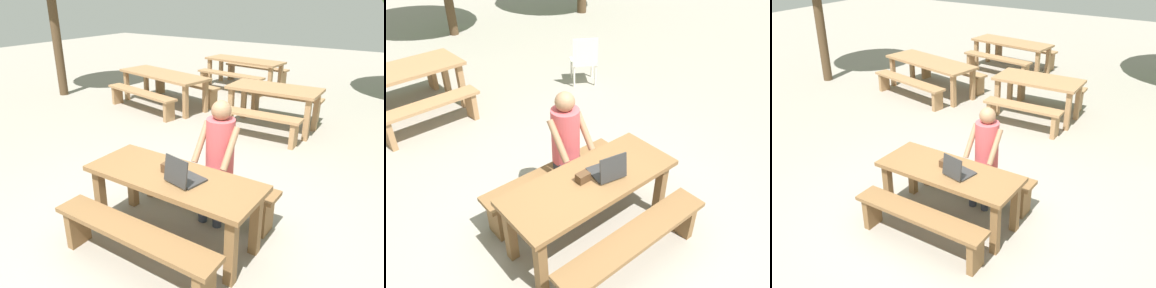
{
  "view_description": "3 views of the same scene",
  "coord_description": "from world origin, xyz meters",
  "views": [
    {
      "loc": [
        1.87,
        -2.45,
        2.32
      ],
      "look_at": [
        0.05,
        0.25,
        0.97
      ],
      "focal_mm": 33.96,
      "sensor_mm": 36.0,
      "label": 1
    },
    {
      "loc": [
        -1.91,
        -2.1,
        3.04
      ],
      "look_at": [
        0.05,
        0.25,
        0.97
      ],
      "focal_mm": 36.32,
      "sensor_mm": 36.0,
      "label": 2
    },
    {
      "loc": [
        2.55,
        -3.66,
        3.28
      ],
      "look_at": [
        0.05,
        0.25,
        0.97
      ],
      "focal_mm": 40.43,
      "sensor_mm": 36.0,
      "label": 3
    }
  ],
  "objects": [
    {
      "name": "bench_rear_north",
      "position": [
        -0.48,
        4.33,
        0.34
      ],
      "size": [
        1.46,
        0.35,
        0.47
      ],
      "rotation": [
        0.0,
        0.0,
        0.03
      ],
      "color": "#9E754C",
      "rests_on": "ground"
    },
    {
      "name": "picnic_table_mid",
      "position": [
        -2.3,
        6.18,
        0.63
      ],
      "size": [
        2.09,
        0.93,
        0.74
      ],
      "rotation": [
        0.0,
        0.0,
        -0.1
      ],
      "color": "#9E754C",
      "rests_on": "ground"
    },
    {
      "name": "small_pouch",
      "position": [
        -0.07,
        0.03,
        0.76
      ],
      "size": [
        0.13,
        0.08,
        0.09
      ],
      "color": "#4C331E",
      "rests_on": "picnic_table_front"
    },
    {
      "name": "bench_rear_south",
      "position": [
        -0.43,
        2.94,
        0.34
      ],
      "size": [
        1.46,
        0.35,
        0.47
      ],
      "rotation": [
        0.0,
        0.0,
        0.03
      ],
      "color": "#9E754C",
      "rests_on": "ground"
    },
    {
      "name": "picnic_table_front",
      "position": [
        0.0,
        0.0,
        0.6
      ],
      "size": [
        1.75,
        0.69,
        0.72
      ],
      "color": "brown",
      "rests_on": "ground"
    },
    {
      "name": "picnic_table_distant",
      "position": [
        -3.01,
        3.69,
        0.62
      ],
      "size": [
        2.27,
        1.17,
        0.72
      ],
      "rotation": [
        0.0,
        0.0,
        -0.19
      ],
      "color": "#9E754C",
      "rests_on": "ground"
    },
    {
      "name": "bench_distant_south",
      "position": [
        -3.13,
        3.07,
        0.33
      ],
      "size": [
        1.97,
        0.67,
        0.44
      ],
      "rotation": [
        0.0,
        0.0,
        -0.19
      ],
      "color": "#9E754C",
      "rests_on": "ground"
    },
    {
      "name": "bench_far",
      "position": [
        0.0,
        0.6,
        0.34
      ],
      "size": [
        1.67,
        0.3,
        0.46
      ],
      "color": "brown",
      "rests_on": "ground"
    },
    {
      "name": "picnic_table_rear",
      "position": [
        -0.45,
        3.64,
        0.64
      ],
      "size": [
        1.63,
        0.83,
        0.77
      ],
      "rotation": [
        0.0,
        0.0,
        0.03
      ],
      "color": "#9E754C",
      "rests_on": "ground"
    },
    {
      "name": "laptop",
      "position": [
        0.16,
        -0.06,
        0.78
      ],
      "size": [
        0.34,
        0.35,
        0.27
      ],
      "rotation": [
        0.0,
        0.0,
        2.94
      ],
      "color": "#2D2D2D",
      "rests_on": "picnic_table_front"
    },
    {
      "name": "bench_mid_north",
      "position": [
        -2.23,
        6.81,
        0.36
      ],
      "size": [
        1.85,
        0.48,
        0.47
      ],
      "rotation": [
        0.0,
        0.0,
        -0.1
      ],
      "color": "#9E754C",
      "rests_on": "ground"
    },
    {
      "name": "ground_plane",
      "position": [
        0.0,
        0.0,
        0.0
      ],
      "size": [
        30.0,
        30.0,
        0.0
      ],
      "primitive_type": "plane",
      "color": "gray"
    },
    {
      "name": "bench_mid_south",
      "position": [
        -2.36,
        5.54,
        0.36
      ],
      "size": [
        1.85,
        0.48,
        0.47
      ],
      "rotation": [
        0.0,
        0.0,
        -0.1
      ],
      "color": "#9E754C",
      "rests_on": "ground"
    },
    {
      "name": "bench_near",
      "position": [
        0.0,
        -0.6,
        0.34
      ],
      "size": [
        1.67,
        0.3,
        0.46
      ],
      "color": "brown",
      "rests_on": "ground"
    },
    {
      "name": "person_seated",
      "position": [
        0.17,
        0.56,
        0.78
      ],
      "size": [
        0.41,
        0.41,
        1.34
      ],
      "color": "#333847",
      "rests_on": "ground"
    },
    {
      "name": "bench_distant_north",
      "position": [
        -2.88,
        4.31,
        0.33
      ],
      "size": [
        1.97,
        0.67,
        0.44
      ],
      "rotation": [
        0.0,
        0.0,
        -0.19
      ],
      "color": "#9E754C",
      "rests_on": "ground"
    }
  ]
}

